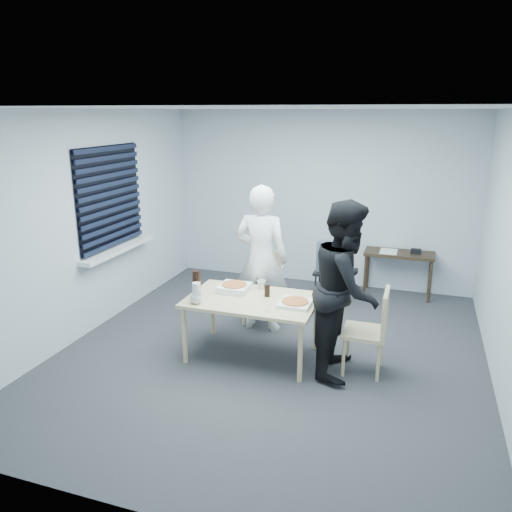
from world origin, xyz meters
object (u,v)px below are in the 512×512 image
(backpack, at_px, (328,257))
(stool, at_px, (327,279))
(mug_b, at_px, (261,284))
(chair_right, at_px, (373,326))
(soda_bottle, at_px, (197,284))
(mug_a, at_px, (196,299))
(person_black, at_px, (346,289))
(chair_far, at_px, (263,281))
(dining_table, at_px, (252,304))
(side_table, at_px, (399,258))
(person_white, at_px, (261,259))

(backpack, bearing_deg, stool, 114.86)
(backpack, relative_size, mug_b, 4.15)
(chair_right, distance_m, soda_bottle, 1.88)
(backpack, distance_m, mug_a, 2.29)
(person_black, xyz_separation_m, mug_a, (-1.48, -0.33, -0.17))
(stool, bearing_deg, chair_far, -131.09)
(dining_table, relative_size, person_black, 0.77)
(chair_far, distance_m, person_black, 1.57)
(side_table, distance_m, soda_bottle, 3.23)
(mug_a, xyz_separation_m, soda_bottle, (-0.08, 0.19, 0.09))
(person_white, bearing_deg, dining_table, 100.26)
(chair_far, height_order, side_table, chair_far)
(backpack, xyz_separation_m, mug_a, (-0.98, -2.07, 0.03))
(person_white, xyz_separation_m, stool, (0.61, 1.04, -0.52))
(chair_right, distance_m, backpack, 1.89)
(chair_far, height_order, chair_right, same)
(stool, relative_size, mug_a, 3.88)
(stool, bearing_deg, mug_a, -115.29)
(person_black, bearing_deg, soda_bottle, 94.96)
(stool, xyz_separation_m, mug_b, (-0.49, -1.43, 0.34))
(mug_a, bearing_deg, soda_bottle, 113.09)
(chair_far, distance_m, person_white, 0.46)
(mug_a, bearing_deg, side_table, 55.61)
(person_black, distance_m, stool, 1.89)
(person_black, bearing_deg, side_table, -9.41)
(side_table, bearing_deg, mug_b, -123.37)
(dining_table, relative_size, side_table, 1.42)
(chair_right, distance_m, person_white, 1.60)
(backpack, bearing_deg, chair_right, -40.53)
(chair_right, height_order, mug_b, chair_right)
(person_white, height_order, person_black, same)
(chair_right, height_order, soda_bottle, soda_bottle)
(side_table, distance_m, stool, 1.14)
(person_white, height_order, backpack, person_white)
(chair_far, height_order, mug_a, chair_far)
(chair_far, bearing_deg, stool, 48.91)
(side_table, bearing_deg, chair_right, -92.78)
(backpack, xyz_separation_m, mug_b, (-0.49, -1.42, 0.03))
(dining_table, bearing_deg, backpack, 74.62)
(mug_b, bearing_deg, backpack, 71.12)
(soda_bottle, bearing_deg, side_table, 52.48)
(side_table, height_order, mug_a, mug_a)
(mug_b, relative_size, soda_bottle, 0.35)
(mug_a, bearing_deg, stool, 64.71)
(dining_table, bearing_deg, side_table, 60.43)
(dining_table, relative_size, backpack, 3.29)
(dining_table, height_order, chair_right, chair_right)
(chair_right, relative_size, person_white, 0.50)
(person_white, relative_size, mug_a, 14.39)
(side_table, height_order, stool, side_table)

